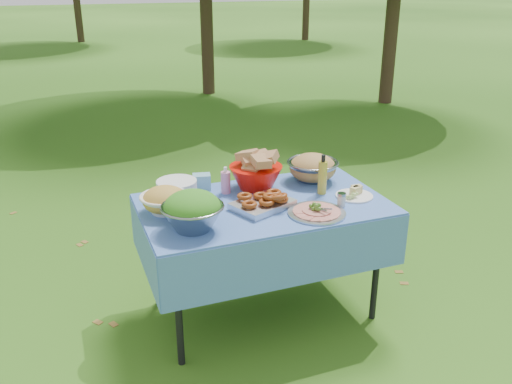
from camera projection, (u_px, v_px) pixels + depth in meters
ground at (263, 310)px, 3.53m from camera, size 80.00×80.00×0.00m
picnic_table at (264, 259)px, 3.39m from camera, size 1.46×0.86×0.76m
salad_bowl at (192, 211)px, 2.87m from camera, size 0.38×0.38×0.22m
pasta_bowl_white at (165, 200)px, 3.09m from camera, size 0.36×0.36×0.16m
plate_stack at (177, 188)px, 3.33m from camera, size 0.30×0.30×0.10m
wipes_box at (202, 182)px, 3.44m from camera, size 0.12×0.10×0.10m
sanitizer_bottle at (226, 180)px, 3.37m from camera, size 0.08×0.08×0.17m
bread_bowl at (256, 171)px, 3.44m from camera, size 0.34×0.34×0.23m
pasta_bowl_steel at (313, 167)px, 3.58m from camera, size 0.36×0.36×0.18m
fried_tray at (263, 201)px, 3.17m from camera, size 0.41×0.35×0.08m
charcuterie_platter at (317, 208)px, 3.09m from camera, size 0.44×0.44×0.08m
oil_bottle at (323, 174)px, 3.35m from camera, size 0.07×0.07×0.25m
cheese_plate at (355, 192)px, 3.33m from camera, size 0.23×0.23×0.06m
shaker at (341, 200)px, 3.19m from camera, size 0.06×0.06×0.08m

